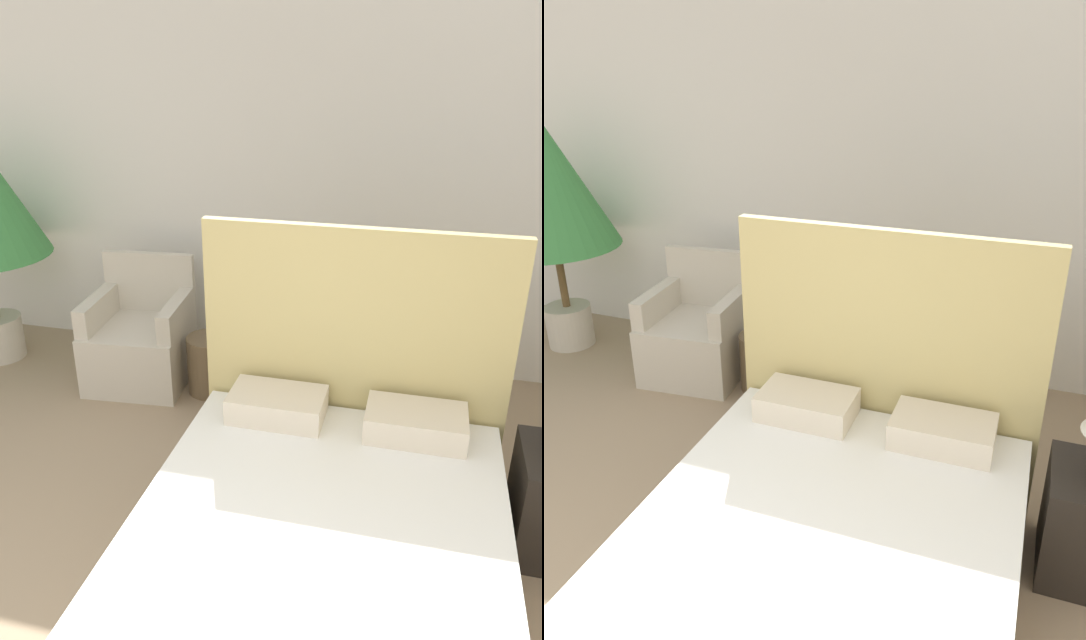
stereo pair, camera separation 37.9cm
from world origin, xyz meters
TOP-DOWN VIEW (x-y plane):
  - wall_back at (0.00, 3.70)m, footprint 10.00×0.06m
  - bed at (0.82, 1.21)m, footprint 1.60×2.10m
  - armchair_near_window_left at (-0.83, 3.00)m, footprint 0.75×0.73m
  - armchair_near_window_right at (0.27, 3.00)m, footprint 0.74×0.72m
  - side_table at (-0.28, 2.96)m, footprint 0.32×0.32m

SIDE VIEW (x-z plane):
  - side_table at x=-0.28m, z-range 0.00..0.43m
  - armchair_near_window_left at x=-0.83m, z-range -0.16..0.74m
  - armchair_near_window_right at x=0.27m, z-range -0.16..0.74m
  - bed at x=0.82m, z-range -0.45..1.06m
  - wall_back at x=0.00m, z-range 0.00..2.90m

